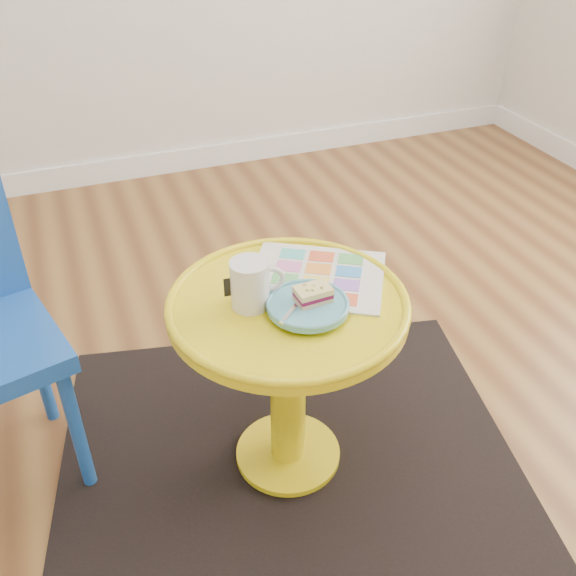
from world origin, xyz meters
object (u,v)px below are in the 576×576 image
object	(u,v)px
plate	(308,306)
side_table	(288,351)
mug	(251,283)
newspaper	(317,276)

from	to	relation	value
plate	side_table	bearing A→B (deg)	115.68
side_table	mug	distance (m)	0.24
newspaper	mug	xyz separation A→B (m)	(-0.19, -0.05, 0.06)
newspaper	plate	bearing A→B (deg)	-90.62
side_table	newspaper	bearing A→B (deg)	34.01
side_table	newspaper	size ratio (longest dim) A/B	1.76
newspaper	plate	xyz separation A→B (m)	(-0.08, -0.13, 0.02)
plate	mug	bearing A→B (deg)	146.28
mug	plate	distance (m)	0.14
side_table	plate	bearing A→B (deg)	-64.32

